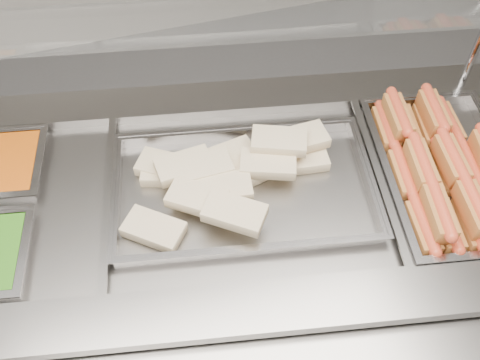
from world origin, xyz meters
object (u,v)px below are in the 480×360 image
object	(u,v)px
sneeze_guard	(210,22)
pan_wraps	(244,191)
steam_counter	(225,268)
pan_hotdogs	(444,178)

from	to	relation	value
sneeze_guard	pan_wraps	distance (m)	0.49
steam_counter	pan_wraps	bearing A→B (deg)	-10.57
steam_counter	pan_hotdogs	xyz separation A→B (m)	(0.67, -0.12, 0.44)
sneeze_guard	pan_hotdogs	world-z (taller)	sneeze_guard
steam_counter	pan_wraps	distance (m)	0.47
sneeze_guard	pan_hotdogs	distance (m)	0.84
sneeze_guard	steam_counter	bearing A→B (deg)	-100.57
pan_wraps	sneeze_guard	bearing A→B (deg)	94.78
sneeze_guard	pan_hotdogs	xyz separation A→B (m)	(0.62, -0.36, -0.44)
steam_counter	sneeze_guard	world-z (taller)	sneeze_guard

